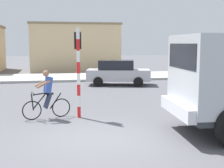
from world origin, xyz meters
The scene contains 6 objects.
ground_plane centered at (0.00, 0.00, 0.00)m, with size 120.00×120.00×0.00m, color #56565B.
sidewalk_far centered at (0.00, 15.43, 0.08)m, with size 80.00×5.00×0.16m, color #ADADA8.
cyclist centered at (-1.33, 2.67, 0.86)m, with size 1.68×0.62×1.72m.
traffic_light_pole centered at (-0.20, 2.68, 2.07)m, with size 0.24×0.43×3.20m.
car_white_mid centered at (2.99, 10.92, 0.82)m, with size 4.29×2.58×1.60m.
building_mid_block centered at (1.04, 22.39, 2.29)m, with size 8.50×5.28×4.58m.
Camera 1 is at (-1.08, -8.22, 2.64)m, focal length 49.05 mm.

